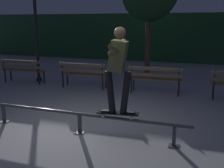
% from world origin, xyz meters
% --- Properties ---
extents(ground_plane, '(90.00, 90.00, 0.00)m').
position_xyz_m(ground_plane, '(0.00, 0.00, 0.00)').
color(ground_plane, '#99999E').
extents(hedge_backdrop, '(24.00, 1.20, 2.62)m').
position_xyz_m(hedge_backdrop, '(0.00, 10.76, 1.31)').
color(hedge_backdrop, '#234C28').
rests_on(hedge_backdrop, ground).
extents(grind_rail, '(4.31, 0.18, 0.42)m').
position_xyz_m(grind_rail, '(-0.00, -0.28, 0.33)').
color(grind_rail, '#47474C').
rests_on(grind_rail, ground).
extents(skateboard, '(0.80, 0.31, 0.09)m').
position_xyz_m(skateboard, '(0.79, -0.28, 0.49)').
color(skateboard, black).
rests_on(skateboard, grind_rail).
extents(skateboarder, '(0.63, 1.40, 1.56)m').
position_xyz_m(skateboarder, '(0.79, -0.28, 1.43)').
color(skateboarder, black).
rests_on(skateboarder, skateboard).
extents(park_bench_leftmost, '(1.61, 0.47, 0.88)m').
position_xyz_m(park_bench_leftmost, '(-3.91, 3.16, 0.54)').
color(park_bench_leftmost, black).
rests_on(park_bench_leftmost, ground).
extents(park_bench_left_center, '(1.61, 0.47, 0.88)m').
position_xyz_m(park_bench_left_center, '(-1.54, 3.16, 0.54)').
color(park_bench_left_center, black).
rests_on(park_bench_left_center, ground).
extents(park_bench_right_center, '(1.61, 0.47, 0.88)m').
position_xyz_m(park_bench_right_center, '(0.83, 3.16, 0.54)').
color(park_bench_right_center, black).
rests_on(park_bench_right_center, ground).
extents(lamp_post_left, '(0.32, 0.32, 3.90)m').
position_xyz_m(lamp_post_left, '(-3.56, 3.63, 2.48)').
color(lamp_post_left, black).
rests_on(lamp_post_left, ground).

